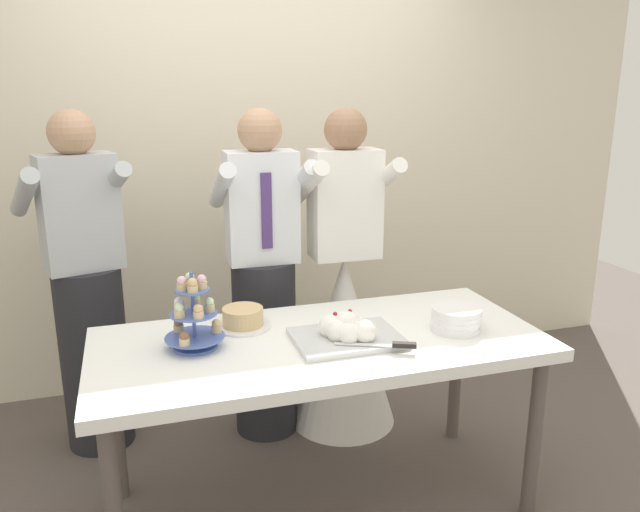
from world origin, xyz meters
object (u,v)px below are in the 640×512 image
(cupcake_stand, at_px, (193,317))
(person_bride, at_px, (344,319))
(person_groom, at_px, (264,294))
(round_cake, at_px, (243,318))
(person_guest, at_px, (89,303))
(main_cake_tray, at_px, (347,331))
(plate_stack, at_px, (456,318))
(dessert_table, at_px, (320,355))

(cupcake_stand, bearing_deg, person_bride, 35.86)
(cupcake_stand, height_order, person_groom, person_groom)
(round_cake, bearing_deg, person_guest, 136.91)
(main_cake_tray, height_order, person_bride, person_bride)
(plate_stack, bearing_deg, person_groom, 129.84)
(plate_stack, bearing_deg, dessert_table, 171.83)
(round_cake, bearing_deg, plate_stack, -19.31)
(plate_stack, bearing_deg, person_guest, 148.86)
(main_cake_tray, relative_size, person_guest, 0.26)
(dessert_table, relative_size, person_bride, 1.08)
(round_cake, relative_size, person_guest, 0.14)
(plate_stack, bearing_deg, person_bride, 107.66)
(round_cake, xyz_separation_m, person_bride, (0.61, 0.44, -0.23))
(main_cake_tray, xyz_separation_m, round_cake, (-0.37, 0.27, -0.01))
(main_cake_tray, xyz_separation_m, plate_stack, (0.47, -0.02, 0.01))
(main_cake_tray, distance_m, person_groom, 0.78)
(plate_stack, height_order, round_cake, plate_stack)
(main_cake_tray, bearing_deg, person_groom, 102.86)
(main_cake_tray, bearing_deg, person_bride, 71.31)
(main_cake_tray, relative_size, person_groom, 0.26)
(main_cake_tray, xyz_separation_m, person_bride, (0.24, 0.71, -0.24))
(dessert_table, relative_size, main_cake_tray, 4.24)
(dessert_table, distance_m, cupcake_stand, 0.53)
(cupcake_stand, xyz_separation_m, person_bride, (0.82, 0.59, -0.32))
(dessert_table, bearing_deg, person_bride, 62.94)
(main_cake_tray, distance_m, person_bride, 0.79)
(main_cake_tray, bearing_deg, round_cake, 143.07)
(round_cake, bearing_deg, cupcake_stand, -143.98)
(person_groom, distance_m, person_bride, 0.45)
(round_cake, bearing_deg, person_groom, 68.10)
(person_bride, distance_m, person_guest, 1.27)
(person_guest, bearing_deg, main_cake_tray, -40.99)
(dessert_table, bearing_deg, main_cake_tray, -34.10)
(cupcake_stand, bearing_deg, person_groom, 57.25)
(dessert_table, xyz_separation_m, person_guest, (-0.92, 0.81, 0.05))
(person_groom, bearing_deg, round_cake, -111.90)
(person_groom, xyz_separation_m, person_bride, (0.41, -0.04, -0.16))
(person_groom, relative_size, person_bride, 1.00)
(main_cake_tray, distance_m, round_cake, 0.46)
(main_cake_tray, relative_size, round_cake, 1.77)
(dessert_table, height_order, round_cake, round_cake)
(main_cake_tray, height_order, round_cake, main_cake_tray)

